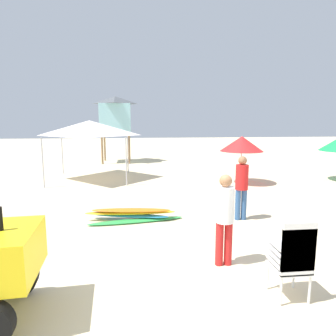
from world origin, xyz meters
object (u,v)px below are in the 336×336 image
at_px(stacked_plastic_chairs, 293,254).
at_px(lifeguard_near_right, 242,184).
at_px(surfboard_pile, 132,215).
at_px(lifeguard_near_center, 225,214).
at_px(popup_canopy, 90,128).
at_px(lifeguard_tower, 115,115).
at_px(beach_umbrella_left, 242,144).

bearing_deg(stacked_plastic_chairs, lifeguard_near_right, 81.56).
bearing_deg(surfboard_pile, lifeguard_near_right, -4.33).
height_order(lifeguard_near_center, lifeguard_near_right, lifeguard_near_right).
relative_size(lifeguard_near_center, popup_canopy, 0.51).
height_order(stacked_plastic_chairs, lifeguard_near_right, lifeguard_near_right).
bearing_deg(lifeguard_tower, popup_canopy, -98.20).
height_order(lifeguard_near_right, beach_umbrella_left, beach_umbrella_left).
distance_m(surfboard_pile, popup_canopy, 6.38).
bearing_deg(lifeguard_tower, lifeguard_near_center, -79.09).
bearing_deg(lifeguard_tower, lifeguard_near_right, -71.52).
distance_m(stacked_plastic_chairs, lifeguard_near_center, 1.34).
xyz_separation_m(lifeguard_near_center, lifeguard_near_right, (1.16, 2.34, 0.02)).
bearing_deg(surfboard_pile, lifeguard_tower, 95.19).
height_order(stacked_plastic_chairs, beach_umbrella_left, beach_umbrella_left).
bearing_deg(beach_umbrella_left, popup_canopy, 165.31).
relative_size(lifeguard_near_center, beach_umbrella_left, 0.85).
relative_size(lifeguard_near_center, lifeguard_tower, 0.41).
xyz_separation_m(lifeguard_tower, beach_umbrella_left, (5.38, -7.03, -1.24)).
relative_size(lifeguard_near_right, popup_canopy, 0.52).
bearing_deg(surfboard_pile, beach_umbrella_left, 43.57).
distance_m(popup_canopy, beach_umbrella_left, 6.39).
distance_m(surfboard_pile, lifeguard_tower, 11.55).
height_order(stacked_plastic_chairs, popup_canopy, popup_canopy).
relative_size(surfboard_pile, beach_umbrella_left, 1.32).
relative_size(lifeguard_near_center, lifeguard_near_right, 0.99).
distance_m(lifeguard_near_center, lifeguard_near_right, 2.61).
xyz_separation_m(surfboard_pile, lifeguard_tower, (-1.02, 11.18, 2.71)).
xyz_separation_m(popup_canopy, lifeguard_tower, (0.78, 5.42, 0.64)).
height_order(lifeguard_near_center, popup_canopy, popup_canopy).
xyz_separation_m(surfboard_pile, lifeguard_near_center, (1.63, -2.55, 0.78)).
relative_size(lifeguard_tower, beach_umbrella_left, 2.07).
bearing_deg(lifeguard_near_center, lifeguard_tower, 100.91).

